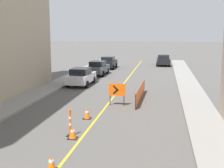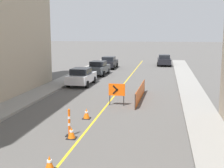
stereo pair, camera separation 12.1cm
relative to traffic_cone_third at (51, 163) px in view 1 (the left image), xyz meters
The scene contains 13 objects.
lane_stripe 16.74m from the traffic_cone_third, 89.44° to the left, with size 0.12×51.55×0.01m.
sidewalk_left 17.70m from the traffic_cone_third, 108.96° to the left, with size 1.99×51.55×0.18m.
sidewalk_right 17.81m from the traffic_cone_third, 70.04° to the left, with size 1.99×51.55×0.18m.
traffic_cone_third is the anchor object (origin of this frame).
traffic_cone_fourth 3.37m from the traffic_cone_third, 93.80° to the left, with size 0.45×0.45×0.55m.
traffic_cone_fifth 6.70m from the traffic_cone_third, 93.14° to the left, with size 0.45×0.45×0.60m.
delineator_post_rear 3.71m from the traffic_cone_third, 96.55° to the left, with size 0.34×0.34×1.32m.
arrow_barricade_primary 10.17m from the traffic_cone_third, 85.33° to the left, with size 1.10×0.10×1.46m.
safety_mesh_fence 12.40m from the traffic_cone_third, 79.66° to the left, with size 0.21×6.28×1.01m.
parked_car_curb_near 17.72m from the traffic_cone_third, 101.61° to the left, with size 1.94×4.34×1.59m.
parked_car_curb_mid 24.50m from the traffic_cone_third, 98.12° to the left, with size 1.95×4.36×1.59m.
parked_car_curb_far 30.82m from the traffic_cone_third, 96.36° to the left, with size 1.93×4.30×1.59m.
parked_car_opposite_side 35.53m from the traffic_cone_third, 83.91° to the left, with size 1.99×4.37×1.59m.
Camera 1 is at (3.65, -0.83, 4.87)m, focal length 50.00 mm.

